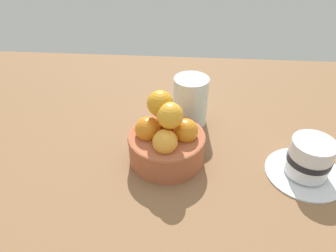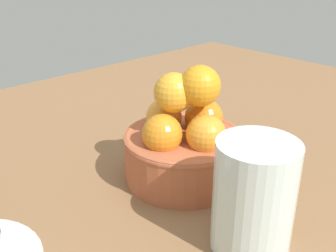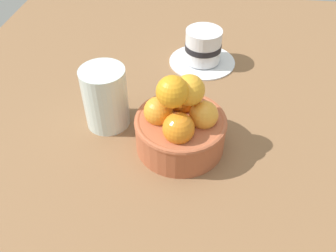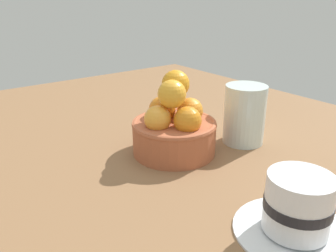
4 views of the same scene
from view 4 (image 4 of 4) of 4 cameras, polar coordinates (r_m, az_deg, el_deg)
ground_plane at (r=60.21cm, az=0.99°, el=-6.36°), size 119.31×94.03×4.80cm
terracotta_bowl at (r=57.31cm, az=1.01°, el=-0.06°), size 14.04×14.04×13.74cm
coffee_cup at (r=41.80cm, az=20.47°, el=-12.70°), size 13.68×13.68×7.26cm
water_glass at (r=62.65cm, az=12.47°, el=1.87°), size 7.26×7.26×10.48cm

